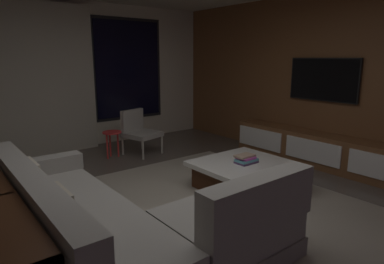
# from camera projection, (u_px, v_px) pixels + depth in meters

# --- Properties ---
(floor) EXTENTS (9.20, 9.20, 0.00)m
(floor) POSITION_uv_depth(u_px,v_px,m) (184.00, 218.00, 3.64)
(floor) COLOR #564C44
(back_wall_with_window) EXTENTS (6.60, 0.30, 2.70)m
(back_wall_with_window) POSITION_uv_depth(u_px,v_px,m) (60.00, 77.00, 6.08)
(back_wall_with_window) COLOR beige
(back_wall_with_window) RESTS_ON floor
(media_wall) EXTENTS (0.12, 7.80, 2.70)m
(media_wall) POSITION_uv_depth(u_px,v_px,m) (342.00, 80.00, 5.20)
(media_wall) COLOR brown
(media_wall) RESTS_ON floor
(area_rug) EXTENTS (3.20, 3.80, 0.01)m
(area_rug) POSITION_uv_depth(u_px,v_px,m) (214.00, 212.00, 3.77)
(area_rug) COLOR gray
(area_rug) RESTS_ON floor
(sectional_couch) EXTENTS (1.98, 2.50, 0.82)m
(sectional_couch) POSITION_uv_depth(u_px,v_px,m) (117.00, 225.00, 2.89)
(sectional_couch) COLOR gray
(sectional_couch) RESTS_ON floor
(coffee_table) EXTENTS (1.16, 1.16, 0.36)m
(coffee_table) POSITION_uv_depth(u_px,v_px,m) (246.00, 176.00, 4.39)
(coffee_table) COLOR #3D2010
(coffee_table) RESTS_ON floor
(book_stack_on_coffee_table) EXTENTS (0.28, 0.20, 0.11)m
(book_stack_on_coffee_table) POSITION_uv_depth(u_px,v_px,m) (246.00, 159.00, 4.36)
(book_stack_on_coffee_table) COLOR #583E67
(book_stack_on_coffee_table) RESTS_ON coffee_table
(accent_chair_near_window) EXTENTS (0.67, 0.68, 0.78)m
(accent_chair_near_window) POSITION_uv_depth(u_px,v_px,m) (139.00, 130.00, 6.01)
(accent_chair_near_window) COLOR #B2ADA0
(accent_chair_near_window) RESTS_ON floor
(side_stool) EXTENTS (0.32, 0.32, 0.46)m
(side_stool) POSITION_uv_depth(u_px,v_px,m) (112.00, 136.00, 5.76)
(side_stool) COLOR red
(side_stool) RESTS_ON floor
(media_console) EXTENTS (0.46, 3.10, 0.52)m
(media_console) POSITION_uv_depth(u_px,v_px,m) (323.00, 151.00, 5.30)
(media_console) COLOR brown
(media_console) RESTS_ON floor
(mounted_tv) EXTENTS (0.05, 1.16, 0.67)m
(mounted_tv) POSITION_uv_depth(u_px,v_px,m) (323.00, 80.00, 5.32)
(mounted_tv) COLOR black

